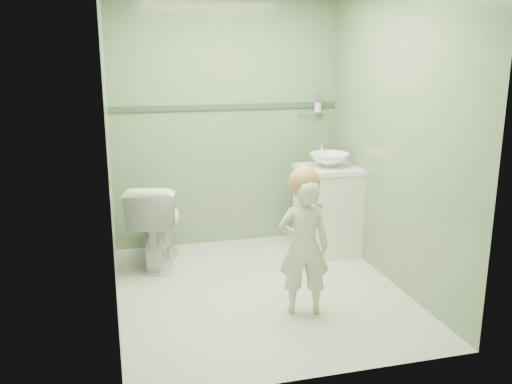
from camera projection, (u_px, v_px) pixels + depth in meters
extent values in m
plane|color=beige|center=(261.00, 291.00, 4.38)|extent=(2.50, 2.50, 0.00)
cube|color=#688B62|center=(227.00, 122.00, 5.25)|extent=(2.20, 0.04, 2.40)
cube|color=#688B62|center=(322.00, 179.00, 2.91)|extent=(2.20, 0.04, 2.40)
cube|color=#688B62|center=(109.00, 149.00, 3.81)|extent=(0.04, 2.50, 2.40)
cube|color=#688B62|center=(394.00, 137.00, 4.35)|extent=(0.04, 2.50, 2.40)
cube|color=#335139|center=(227.00, 107.00, 5.21)|extent=(2.20, 0.02, 0.05)
cube|color=silver|center=(327.00, 211.00, 5.14)|extent=(0.52, 0.50, 0.80)
cube|color=white|center=(329.00, 169.00, 5.04)|extent=(0.54, 0.52, 0.04)
imported|color=white|center=(329.00, 160.00, 5.02)|extent=(0.37, 0.37, 0.13)
cylinder|color=silver|center=(321.00, 150.00, 5.19)|extent=(0.03, 0.03, 0.18)
cylinder|color=silver|center=(324.00, 143.00, 5.13)|extent=(0.02, 0.12, 0.02)
cylinder|color=silver|center=(311.00, 112.00, 5.39)|extent=(0.26, 0.02, 0.02)
cylinder|color=silver|center=(318.00, 107.00, 5.38)|extent=(0.07, 0.07, 0.09)
cylinder|color=#C63F32|center=(317.00, 100.00, 5.37)|extent=(0.01, 0.01, 0.17)
cylinder|color=#C63F32|center=(318.00, 100.00, 5.37)|extent=(0.01, 0.01, 0.17)
cylinder|color=purple|center=(318.00, 100.00, 5.35)|extent=(0.01, 0.01, 0.17)
cylinder|color=#4349E3|center=(317.00, 100.00, 5.35)|extent=(0.01, 0.01, 0.17)
imported|color=white|center=(157.00, 223.00, 4.85)|extent=(0.60, 0.83, 0.76)
imported|color=beige|center=(304.00, 247.00, 3.90)|extent=(0.41, 0.32, 1.01)
sphere|color=#B87C4B|center=(304.00, 182.00, 3.80)|extent=(0.22, 0.22, 0.22)
cylinder|color=#049667|center=(319.00, 206.00, 3.69)|extent=(0.10, 0.12, 0.06)
cube|color=white|center=(309.00, 198.00, 3.73)|extent=(0.03, 0.03, 0.02)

